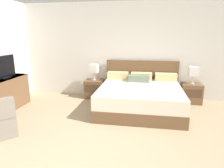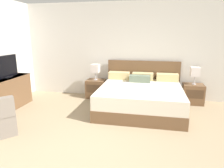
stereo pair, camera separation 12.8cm
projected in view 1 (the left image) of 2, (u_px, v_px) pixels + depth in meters
name	position (u px, v px, depth m)	size (l,w,h in m)	color
ground_plane	(91.00, 163.00, 2.96)	(10.07, 10.07, 0.00)	#998466
wall_back	(121.00, 51.00, 5.86)	(7.09, 0.06, 2.75)	beige
bed	(140.00, 96.00, 5.03)	(2.07, 2.02, 1.11)	brown
nightstand_left	(94.00, 89.00, 5.96)	(0.53, 0.44, 0.54)	brown
nightstand_right	(191.00, 93.00, 5.50)	(0.53, 0.44, 0.54)	brown
table_lamp_left	(94.00, 69.00, 5.81)	(0.23, 0.23, 0.47)	#B7B7BC
table_lamp_right	(193.00, 72.00, 5.36)	(0.23, 0.23, 0.47)	#B7B7BC
dresser	(5.00, 94.00, 4.93)	(0.50, 1.41, 0.80)	brown
tv	(4.00, 67.00, 4.86)	(0.18, 0.79, 0.55)	black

